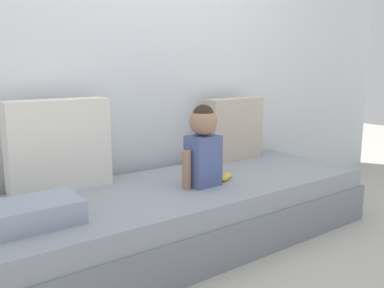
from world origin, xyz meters
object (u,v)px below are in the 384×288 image
Objects in this scene: couch at (189,213)px; folded_blanket at (35,212)px; throw_pillow_left at (59,145)px; throw_pillow_right at (233,129)px; toddler at (203,144)px; banana at (227,177)px.

folded_blanket is at bearing -173.30° from couch.
throw_pillow_left is 1.21× the size of throw_pillow_right.
couch is 0.90m from throw_pillow_left.
banana is at bearing 2.31° from toddler.
throw_pillow_right reaches higher than banana.
throw_pillow_right is 0.77m from toddler.
throw_pillow_left reaches higher than toddler.
banana is at bearing -135.60° from throw_pillow_right.
folded_blanket is (-0.97, -0.11, 0.25)m from couch.
throw_pillow_left is at bearing 152.68° from couch.
toddler is at bearing -145.66° from throw_pillow_right.
throw_pillow_left is 1.06m from banana.
throw_pillow_left is 1.37m from throw_pillow_right.
throw_pillow_left is at bearing 155.36° from banana.
couch is 4.22× the size of throw_pillow_left.
throw_pillow_right is at bearing 0.00° from throw_pillow_left.
toddler reaches higher than banana.
toddler is 1.25× the size of folded_blanket.
couch is at bearing 163.35° from banana.
throw_pillow_right is at bearing 15.80° from folded_blanket.
banana is 1.22m from folded_blanket.
banana is (0.20, 0.01, -0.24)m from toddler.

